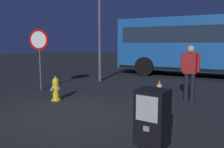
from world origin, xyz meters
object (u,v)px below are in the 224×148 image
Objects in this scene: pedestrian at (190,70)px; bus_near at (224,43)px; stop_sign at (39,47)px; newspaper_box_primary at (152,117)px; traffic_cone at (159,88)px; fire_hydrant at (56,89)px.

pedestrian is 0.16× the size of bus_near.
stop_sign is 8.75m from bus_near.
newspaper_box_primary is 6.13m from stop_sign.
pedestrian is 5.98m from bus_near.
bus_near reaches higher than newspaper_box_primary.
bus_near is (0.94, 5.57, 1.45)m from traffic_cone.
pedestrian is at bearing -95.29° from bus_near.
stop_sign is at bearing -131.14° from bus_near.
traffic_cone is (-1.10, 0.36, -0.69)m from pedestrian.
fire_hydrant is at bearing -25.25° from stop_sign.
bus_near is (-0.67, 9.51, 1.14)m from newspaper_box_primary.
stop_sign is 1.34× the size of pedestrian.
fire_hydrant is 2.27m from stop_sign.
stop_sign is 4.53m from traffic_cone.
newspaper_box_primary is 0.46× the size of stop_sign.
pedestrian reaches higher than traffic_cone.
fire_hydrant is 8.76m from bus_near.
bus_near is at bearing 94.02° from newspaper_box_primary.
traffic_cone is at bearing 22.59° from stop_sign.
pedestrian is at bearing 98.07° from newspaper_box_primary.
bus_near is at bearing 91.55° from pedestrian.
traffic_cone is 0.05× the size of bus_near.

